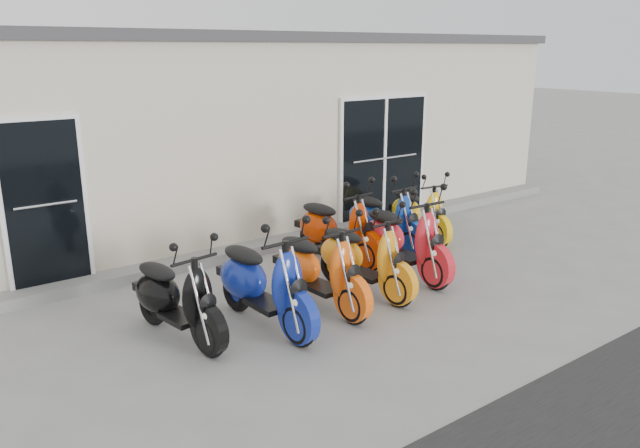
# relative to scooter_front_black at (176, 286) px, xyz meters

# --- Properties ---
(ground) EXTENTS (80.00, 80.00, 0.00)m
(ground) POSITION_rel_scooter_front_black_xyz_m (2.47, 0.10, -0.63)
(ground) COLOR gray
(ground) RESTS_ON ground
(building) EXTENTS (14.00, 6.00, 3.20)m
(building) POSITION_rel_scooter_front_black_xyz_m (2.47, 5.30, 0.97)
(building) COLOR beige
(building) RESTS_ON ground
(roof_cap) EXTENTS (14.20, 6.20, 0.16)m
(roof_cap) POSITION_rel_scooter_front_black_xyz_m (2.47, 5.30, 2.65)
(roof_cap) COLOR #3F3F42
(roof_cap) RESTS_ON building
(front_step) EXTENTS (14.00, 0.40, 0.15)m
(front_step) POSITION_rel_scooter_front_black_xyz_m (2.47, 2.12, -0.56)
(front_step) COLOR gray
(front_step) RESTS_ON ground
(door_left) EXTENTS (1.07, 0.08, 2.22)m
(door_left) POSITION_rel_scooter_front_black_xyz_m (-0.73, 2.27, 0.63)
(door_left) COLOR black
(door_left) RESTS_ON front_step
(door_right) EXTENTS (2.02, 0.08, 2.22)m
(door_right) POSITION_rel_scooter_front_black_xyz_m (5.07, 2.27, 0.63)
(door_right) COLOR black
(door_right) RESTS_ON front_step
(scooter_front_black) EXTENTS (0.87, 1.79, 1.27)m
(scooter_front_black) POSITION_rel_scooter_front_black_xyz_m (0.00, 0.00, 0.00)
(scooter_front_black) COLOR black
(scooter_front_black) RESTS_ON ground
(scooter_front_blue) EXTENTS (0.78, 1.91, 1.39)m
(scooter_front_blue) POSITION_rel_scooter_front_black_xyz_m (0.93, -0.29, 0.06)
(scooter_front_blue) COLOR navy
(scooter_front_blue) RESTS_ON ground
(scooter_front_orange_a) EXTENTS (0.75, 1.81, 1.31)m
(scooter_front_orange_a) POSITION_rel_scooter_front_black_xyz_m (1.76, -0.24, 0.02)
(scooter_front_orange_a) COLOR #F9590F
(scooter_front_orange_a) RESTS_ON ground
(scooter_front_orange_b) EXTENTS (0.82, 1.80, 1.29)m
(scooter_front_orange_b) POSITION_rel_scooter_front_black_xyz_m (2.49, -0.21, 0.01)
(scooter_front_orange_b) COLOR orange
(scooter_front_orange_b) RESTS_ON ground
(scooter_front_red) EXTENTS (0.76, 1.91, 1.39)m
(scooter_front_red) POSITION_rel_scooter_front_black_xyz_m (3.38, -0.04, 0.06)
(scooter_front_red) COLOR red
(scooter_front_red) RESTS_ON ground
(scooter_back_red) EXTENTS (0.86, 1.88, 1.34)m
(scooter_back_red) POSITION_rel_scooter_front_black_xyz_m (3.01, 0.99, 0.04)
(scooter_back_red) COLOR #C12C00
(scooter_back_red) RESTS_ON ground
(scooter_back_blue) EXTENTS (0.74, 1.80, 1.30)m
(scooter_back_blue) POSITION_rel_scooter_front_black_xyz_m (3.97, 1.02, 0.02)
(scooter_back_blue) COLOR navy
(scooter_back_blue) RESTS_ON ground
(scooter_back_yellow) EXTENTS (0.83, 1.70, 1.20)m
(scooter_back_yellow) POSITION_rel_scooter_front_black_xyz_m (4.83, 1.08, -0.03)
(scooter_back_yellow) COLOR yellow
(scooter_back_yellow) RESTS_ON ground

